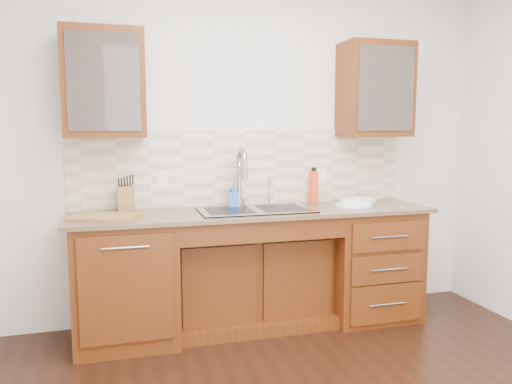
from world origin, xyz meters
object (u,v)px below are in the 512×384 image
object	(u,v)px
soap_bottle	(234,196)
cutting_board	(104,217)
water_bottle	(314,187)
knife_block	(126,199)
plate	(354,205)

from	to	relation	value
soap_bottle	cutting_board	size ratio (longest dim) A/B	0.43
water_bottle	knife_block	world-z (taller)	water_bottle
knife_block	cutting_board	world-z (taller)	knife_block
water_bottle	knife_block	xyz separation A→B (m)	(-1.49, -0.03, -0.04)
knife_block	cutting_board	bearing A→B (deg)	-116.27
water_bottle	knife_block	bearing A→B (deg)	-178.82
knife_block	soap_bottle	bearing A→B (deg)	3.27
soap_bottle	water_bottle	bearing A→B (deg)	16.78
soap_bottle	cutting_board	world-z (taller)	soap_bottle
water_bottle	plate	distance (m)	0.37
water_bottle	soap_bottle	bearing A→B (deg)	-174.64
soap_bottle	plate	xyz separation A→B (m)	(0.93, -0.18, -0.08)
soap_bottle	cutting_board	bearing A→B (deg)	-156.17
plate	knife_block	distance (m)	1.75
water_bottle	plate	bearing A→B (deg)	-44.70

